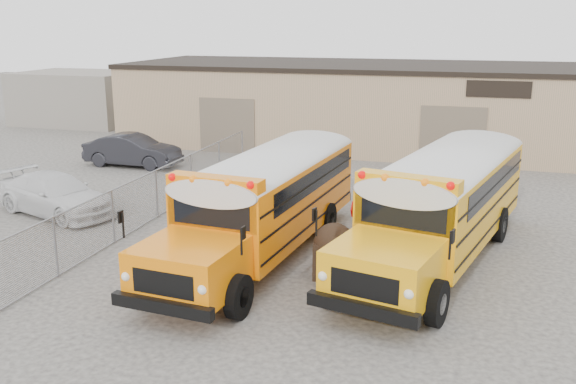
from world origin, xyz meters
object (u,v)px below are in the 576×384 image
(school_bus_right, at_px, (493,156))
(tarp_bundle, at_px, (334,250))
(car_dark, at_px, (133,150))
(school_bus_left, at_px, (332,155))
(car_white, at_px, (56,194))

(school_bus_right, relative_size, tarp_bundle, 7.30)
(school_bus_right, bearing_deg, tarp_bundle, -114.92)
(tarp_bundle, relative_size, car_dark, 0.33)
(school_bus_left, bearing_deg, school_bus_right, 11.14)
(school_bus_left, height_order, car_dark, school_bus_left)
(school_bus_left, distance_m, tarp_bundle, 8.31)
(tarp_bundle, distance_m, car_dark, 17.04)
(school_bus_left, relative_size, car_white, 2.14)
(school_bus_left, relative_size, tarp_bundle, 7.03)
(car_dark, bearing_deg, tarp_bundle, -130.14)
(car_dark, bearing_deg, school_bus_right, -95.54)
(school_bus_right, height_order, car_white, school_bus_right)
(school_bus_right, xyz_separation_m, car_dark, (-17.10, 1.99, -1.11))
(tarp_bundle, distance_m, car_white, 11.78)
(car_white, xyz_separation_m, car_dark, (-1.43, 8.19, 0.04))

